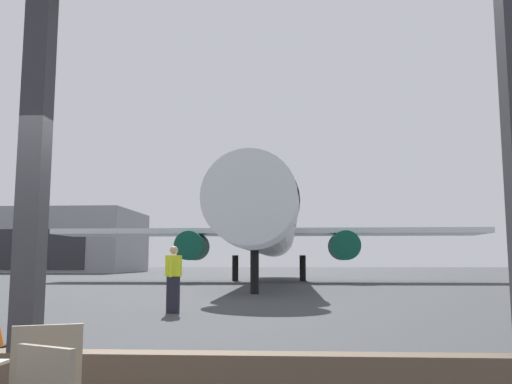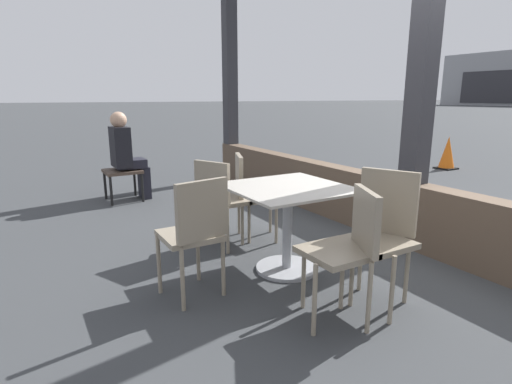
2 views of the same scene
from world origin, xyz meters
name	(u,v)px [view 2 (image 2 of 2)]	position (x,y,z in m)	size (l,w,h in m)	color
window_frame	(420,102)	(0.00, 0.00, 1.39)	(7.97, 0.24, 3.90)	brown
dining_table	(287,217)	(-0.09, -1.41, 0.47)	(0.92, 0.92, 0.73)	#ADA89E
cafe_chair_window_left	(249,190)	(-0.93, -1.30, 0.52)	(0.50, 0.50, 0.88)	gray
cafe_chair_window_right	(382,227)	(0.68, -1.14, 0.56)	(0.51, 0.51, 0.95)	gray
cafe_chair_aisle_left	(195,228)	(-0.01, -2.25, 0.54)	(0.44, 0.44, 0.89)	gray
cafe_chair_aisle_right	(219,196)	(-0.86, -1.66, 0.52)	(0.51, 0.51, 0.86)	gray
cafe_chair_side_extra	(349,243)	(0.75, -1.52, 0.54)	(0.51, 0.51, 0.88)	gray
lounge_bench	(123,174)	(-3.21, -2.05, 0.38)	(0.48, 0.48, 0.44)	#47382D
seated_passenger	(126,153)	(-3.22, -1.98, 0.67)	(0.40, 0.47, 1.24)	black
traffic_cone	(447,154)	(-2.53, 4.22, 0.31)	(0.36, 0.36, 0.66)	orange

